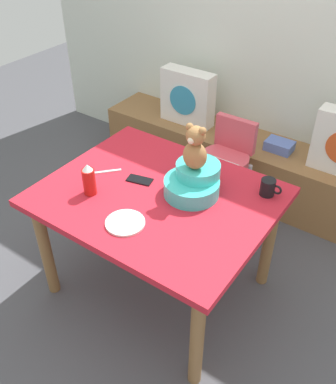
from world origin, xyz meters
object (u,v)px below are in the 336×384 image
infant_seat_teal (194,181)px  ketchup_bottle (89,180)px  dinner_plate_near (125,223)px  cell_phone (140,180)px  highchair (225,160)px  book_stack (279,146)px  teddy_bear (195,149)px  dining_table (158,208)px  pillow_floral_left (188,97)px  coffee_mug (268,187)px

infant_seat_teal → ketchup_bottle: size_ratio=1.78×
infant_seat_teal → dinner_plate_near: (-0.14, -0.41, -0.07)m
cell_phone → ketchup_bottle: bearing=135.4°
infant_seat_teal → highchair: bearing=103.2°
book_stack → infant_seat_teal: size_ratio=0.61×
teddy_bear → cell_phone: size_ratio=1.74×
dining_table → ketchup_bottle: bearing=-146.3°
pillow_floral_left → teddy_bear: (0.75, -1.11, 0.34)m
dinner_plate_near → book_stack: bearing=82.8°
infant_seat_teal → pillow_floral_left: bearing=124.2°
infant_seat_teal → ketchup_bottle: 0.56m
book_stack → teddy_bear: teddy_bear is taller
pillow_floral_left → highchair: 0.74m
infant_seat_teal → cell_phone: infant_seat_teal is taller
pillow_floral_left → book_stack: (0.81, 0.02, -0.18)m
book_stack → dining_table: 1.28m
pillow_floral_left → highchair: pillow_floral_left is taller
highchair → infant_seat_teal: 0.77m
pillow_floral_left → highchair: bearing=-35.2°
dining_table → highchair: 0.82m
teddy_bear → cell_phone: teddy_bear is taller
coffee_mug → cell_phone: size_ratio=0.83×
highchair → dinner_plate_near: size_ratio=3.95×
ketchup_bottle → coffee_mug: bearing=34.2°
book_stack → cell_phone: size_ratio=1.39×
infant_seat_teal → dinner_plate_near: 0.44m
dinner_plate_near → highchair: bearing=91.2°
book_stack → dinner_plate_near: 1.57m
pillow_floral_left → teddy_bear: bearing=-55.8°
infant_seat_teal → cell_phone: 0.32m
book_stack → pillow_floral_left: bearing=-178.5°
book_stack → teddy_bear: 1.24m
teddy_bear → dinner_plate_near: (-0.14, -0.41, -0.27)m
highchair → ketchup_bottle: size_ratio=4.27×
teddy_bear → infant_seat_teal: bearing=90.0°
coffee_mug → highchair: bearing=136.3°
ketchup_bottle → cell_phone: bearing=59.0°
dining_table → coffee_mug: bearing=34.4°
highchair → cell_phone: 0.82m
dining_table → infant_seat_teal: infant_seat_teal is taller
teddy_bear → coffee_mug: (0.34, 0.21, -0.23)m
ketchup_bottle → dinner_plate_near: ketchup_bottle is taller
dining_table → teddy_bear: bearing=39.4°
book_stack → ketchup_bottle: (-0.51, -1.45, 0.33)m
pillow_floral_left → ketchup_bottle: size_ratio=2.38×
coffee_mug → dining_table: bearing=-145.6°
teddy_bear → coffee_mug: size_ratio=2.08×
pillow_floral_left → ketchup_bottle: 1.47m
pillow_floral_left → dinner_plate_near: (0.61, -1.52, 0.07)m
highchair → coffee_mug: 0.74m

